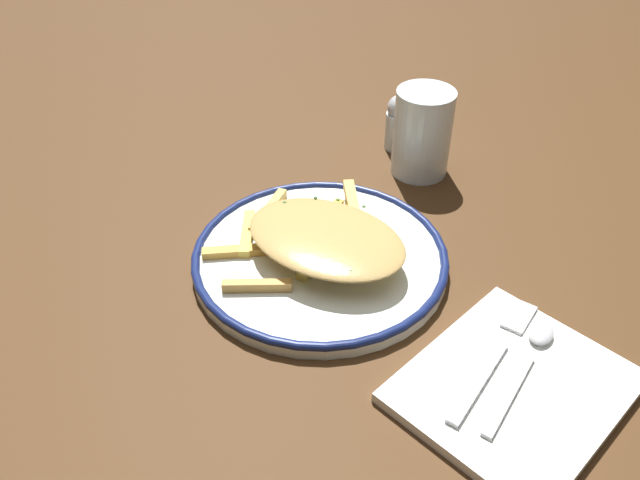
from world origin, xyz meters
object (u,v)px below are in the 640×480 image
(spoon, at_px, (529,356))
(salt_shaker, at_px, (399,122))
(water_glass, at_px, (422,133))
(plate, at_px, (320,257))
(fork, at_px, (493,358))
(fries_heap, at_px, (322,237))
(napkin, at_px, (514,388))

(spoon, bearing_deg, salt_shaker, 144.39)
(water_glass, distance_m, salt_shaker, 0.07)
(plate, bearing_deg, water_glass, 98.39)
(plate, xyz_separation_m, fork, (0.22, -0.00, 0.00))
(fries_heap, bearing_deg, spoon, 4.57)
(plate, bearing_deg, fork, -0.14)
(plate, relative_size, fork, 1.61)
(spoon, xyz_separation_m, water_glass, (-0.28, 0.21, 0.04))
(fries_heap, relative_size, salt_shaker, 2.83)
(napkin, distance_m, fork, 0.03)
(plate, height_order, fries_heap, fries_heap)
(fries_heap, height_order, fork, fries_heap)
(plate, relative_size, fries_heap, 1.25)
(napkin, relative_size, fork, 1.11)
(water_glass, height_order, salt_shaker, water_glass)
(fries_heap, distance_m, fork, 0.22)
(plate, xyz_separation_m, salt_shaker, (-0.09, 0.26, 0.03))
(fries_heap, height_order, spoon, fries_heap)
(fork, height_order, water_glass, water_glass)
(fries_heap, height_order, napkin, fries_heap)
(fork, relative_size, salt_shaker, 2.21)
(spoon, bearing_deg, fries_heap, -175.43)
(plate, xyz_separation_m, spoon, (0.24, 0.02, 0.01))
(napkin, xyz_separation_m, fork, (-0.03, 0.01, 0.01))
(napkin, height_order, spoon, spoon)
(fork, xyz_separation_m, water_glass, (-0.25, 0.23, 0.04))
(napkin, height_order, water_glass, water_glass)
(spoon, bearing_deg, fork, -137.25)
(napkin, height_order, salt_shaker, salt_shaker)
(plate, relative_size, salt_shaker, 3.55)
(salt_shaker, bearing_deg, spoon, -35.61)
(plate, bearing_deg, napkin, -2.90)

